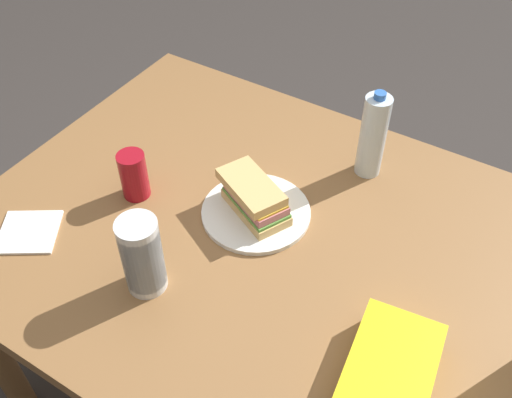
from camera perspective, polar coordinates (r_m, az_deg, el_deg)
ground_plane at (r=1.92m, az=1.76°, el=-18.48°), size 8.00×8.00×0.00m
dining_table at (r=1.39m, az=2.33°, el=-6.63°), size 1.42×1.01×0.72m
paper_plate at (r=1.37m, az=0.00°, el=-1.30°), size 0.26×0.26×0.01m
sandwich at (r=1.34m, az=-0.15°, el=0.15°), size 0.21×0.16×0.08m
soda_can_red at (r=1.41m, az=-11.81°, el=2.28°), size 0.07×0.07×0.12m
chip_bag at (r=1.12m, az=12.87°, el=-16.07°), size 0.18×0.25×0.07m
plastic_cup_stack at (r=1.19m, az=-11.03°, el=-5.43°), size 0.08×0.08×0.18m
water_bottle_spare at (r=1.44m, az=11.31°, el=6.05°), size 0.06×0.06×0.24m
paper_napkin at (r=1.43m, az=-21.24°, el=-3.01°), size 0.18×0.18×0.01m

